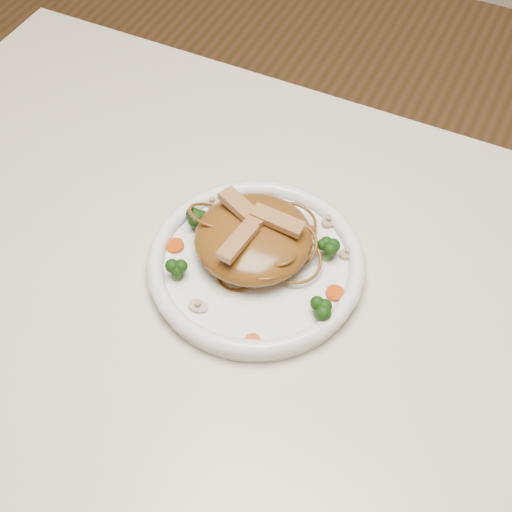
% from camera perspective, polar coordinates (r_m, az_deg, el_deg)
% --- Properties ---
extents(table, '(1.20, 0.80, 0.75)m').
position_cam_1_polar(table, '(0.91, 0.16, -8.20)').
color(table, beige).
rests_on(table, ground).
extents(plate, '(0.28, 0.28, 0.02)m').
position_cam_1_polar(plate, '(0.85, 0.00, -0.91)').
color(plate, white).
rests_on(plate, table).
extents(noodle_mound, '(0.18, 0.18, 0.05)m').
position_cam_1_polar(noodle_mound, '(0.84, -0.20, 1.44)').
color(noodle_mound, brown).
rests_on(noodle_mound, plate).
extents(chicken_a, '(0.06, 0.02, 0.01)m').
position_cam_1_polar(chicken_a, '(0.82, 1.73, 2.86)').
color(chicken_a, '#A8804F').
rests_on(chicken_a, noodle_mound).
extents(chicken_b, '(0.07, 0.04, 0.01)m').
position_cam_1_polar(chicken_b, '(0.83, -1.09, 3.82)').
color(chicken_b, '#A8804F').
rests_on(chicken_b, noodle_mound).
extents(chicken_c, '(0.03, 0.06, 0.01)m').
position_cam_1_polar(chicken_c, '(0.80, -1.45, 1.17)').
color(chicken_c, '#A8804F').
rests_on(chicken_c, noodle_mound).
extents(broccoli_0, '(0.04, 0.04, 0.03)m').
position_cam_1_polar(broccoli_0, '(0.84, 5.73, 0.60)').
color(broccoli_0, '#15340B').
rests_on(broccoli_0, plate).
extents(broccoli_1, '(0.04, 0.04, 0.03)m').
position_cam_1_polar(broccoli_1, '(0.88, -4.90, 3.07)').
color(broccoli_1, '#15340B').
rests_on(broccoli_1, plate).
extents(broccoli_2, '(0.03, 0.03, 0.03)m').
position_cam_1_polar(broccoli_2, '(0.83, -6.38, -0.99)').
color(broccoli_2, '#15340B').
rests_on(broccoli_2, plate).
extents(broccoli_3, '(0.03, 0.03, 0.03)m').
position_cam_1_polar(broccoli_3, '(0.80, 5.19, -4.18)').
color(broccoli_3, '#15340B').
rests_on(broccoli_3, plate).
extents(carrot_0, '(0.03, 0.03, 0.00)m').
position_cam_1_polar(carrot_0, '(0.88, 4.14, 1.87)').
color(carrot_0, '#B33706').
rests_on(carrot_0, plate).
extents(carrot_1, '(0.03, 0.03, 0.00)m').
position_cam_1_polar(carrot_1, '(0.87, -6.48, 0.82)').
color(carrot_1, '#B33706').
rests_on(carrot_1, plate).
extents(carrot_2, '(0.03, 0.03, 0.00)m').
position_cam_1_polar(carrot_2, '(0.82, 6.32, -2.97)').
color(carrot_2, '#B33706').
rests_on(carrot_2, plate).
extents(carrot_3, '(0.02, 0.02, 0.00)m').
position_cam_1_polar(carrot_3, '(0.91, 0.81, 4.54)').
color(carrot_3, '#B33706').
rests_on(carrot_3, plate).
extents(carrot_4, '(0.02, 0.02, 0.00)m').
position_cam_1_polar(carrot_4, '(0.78, -0.28, -6.82)').
color(carrot_4, '#B33706').
rests_on(carrot_4, plate).
extents(mushroom_0, '(0.03, 0.03, 0.01)m').
position_cam_1_polar(mushroom_0, '(0.81, -4.65, -4.02)').
color(mushroom_0, tan).
rests_on(mushroom_0, plate).
extents(mushroom_1, '(0.03, 0.03, 0.01)m').
position_cam_1_polar(mushroom_1, '(0.86, 7.31, 0.19)').
color(mushroom_1, tan).
rests_on(mushroom_1, plate).
extents(mushroom_2, '(0.03, 0.03, 0.01)m').
position_cam_1_polar(mushroom_2, '(0.91, -3.52, 4.29)').
color(mushroom_2, tan).
rests_on(mushroom_2, plate).
extents(mushroom_3, '(0.02, 0.02, 0.01)m').
position_cam_1_polar(mushroom_3, '(0.89, 5.81, 2.78)').
color(mushroom_3, tan).
rests_on(mushroom_3, plate).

